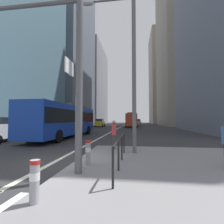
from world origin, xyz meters
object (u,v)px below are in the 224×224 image
object	(u,v)px
car_receding_far	(131,122)
bollard_left	(35,179)
bollard_right	(78,154)
bollard_back	(88,151)
car_oncoming_mid	(100,123)
car_receding_near	(138,122)
traffic_signal_gantry	(21,49)
street_lamp_post	(134,49)
pedestrian_walking	(114,133)
city_bus_red_receding	(131,119)
sedan_white_oncoming	(4,129)
city_bus_blue_oncoming	(65,119)

from	to	relation	value
car_receding_far	bollard_left	distance (m)	62.64
bollard_right	bollard_back	world-z (taller)	bollard_back
car_oncoming_mid	car_receding_near	xyz separation A→B (m)	(9.39, 15.28, -0.00)
car_receding_near	traffic_signal_gantry	xyz separation A→B (m)	(-4.80, -49.35, 3.12)
car_receding_far	street_lamp_post	distance (m)	57.67
car_oncoming_mid	pedestrian_walking	distance (m)	30.72
car_oncoming_mid	bollard_right	size ratio (longest dim) A/B	5.25
bollard_back	pedestrian_walking	world-z (taller)	pedestrian_walking
bollard_left	bollard_back	xyz separation A→B (m)	(0.27, 2.76, 0.02)
city_bus_red_receding	car_receding_far	distance (m)	25.06
city_bus_red_receding	street_lamp_post	bearing A→B (deg)	-88.60
bollard_right	sedan_white_oncoming	bearing A→B (deg)	142.05
car_receding_far	bollard_right	world-z (taller)	car_receding_far
car_receding_far	pedestrian_walking	bearing A→B (deg)	-89.87
car_receding_near	traffic_signal_gantry	size ratio (longest dim) A/B	0.69
car_oncoming_mid	car_receding_near	bearing A→B (deg)	58.41
bollard_left	bollard_right	bearing A→B (deg)	89.25
bollard_left	sedan_white_oncoming	bearing A→B (deg)	133.45
bollard_left	pedestrian_walking	xyz separation A→B (m)	(0.79, 6.04, 0.40)
sedan_white_oncoming	car_oncoming_mid	bearing A→B (deg)	85.23
sedan_white_oncoming	bollard_left	xyz separation A→B (m)	(8.61, -9.09, -0.38)
car_receding_near	pedestrian_walking	xyz separation A→B (m)	(-2.24, -45.15, 0.02)
car_oncoming_mid	pedestrian_walking	size ratio (longest dim) A/B	2.86
car_oncoming_mid	bollard_back	size ratio (longest dim) A/B	5.18
traffic_signal_gantry	street_lamp_post	size ratio (longest dim) A/B	0.75
bollard_left	bollard_right	size ratio (longest dim) A/B	0.97
sedan_white_oncoming	bollard_left	world-z (taller)	sedan_white_oncoming
car_receding_near	city_bus_red_receding	bearing A→B (deg)	-97.97
car_oncoming_mid	bollard_back	bearing A→B (deg)	-78.68
city_bus_blue_oncoming	car_oncoming_mid	world-z (taller)	city_bus_blue_oncoming
city_bus_blue_oncoming	bollard_back	distance (m)	11.24
car_receding_far	bollard_left	world-z (taller)	car_receding_far
city_bus_blue_oncoming	car_receding_near	size ratio (longest dim) A/B	2.83
car_oncoming_mid	pedestrian_walking	bearing A→B (deg)	-76.53
traffic_signal_gantry	bollard_right	distance (m)	3.95
car_oncoming_mid	traffic_signal_gantry	xyz separation A→B (m)	(4.60, -34.07, 3.12)
car_oncoming_mid	traffic_signal_gantry	world-z (taller)	traffic_signal_gantry
car_oncoming_mid	bollard_right	xyz separation A→B (m)	(6.40, -33.57, -0.36)
city_bus_blue_oncoming	city_bus_red_receding	size ratio (longest dim) A/B	1.03
city_bus_blue_oncoming	sedan_white_oncoming	size ratio (longest dim) A/B	2.71
city_bus_blue_oncoming	sedan_white_oncoming	bearing A→B (deg)	-135.91
car_receding_far	city_bus_blue_oncoming	bearing A→B (deg)	-96.38
car_receding_far	bollard_right	size ratio (longest dim) A/B	4.76
city_bus_red_receding	bollard_right	size ratio (longest dim) A/B	13.51
street_lamp_post	pedestrian_walking	xyz separation A→B (m)	(-1.13, 0.90, -4.27)
city_bus_red_receding	bollard_left	world-z (taller)	city_bus_red_receding
city_bus_red_receding	traffic_signal_gantry	xyz separation A→B (m)	(-2.89, -35.75, 2.27)
city_bus_blue_oncoming	car_receding_near	xyz separation A→B (m)	(7.95, 38.54, -0.85)
traffic_signal_gantry	street_lamp_post	xyz separation A→B (m)	(3.69, 3.29, 1.18)
city_bus_blue_oncoming	pedestrian_walking	xyz separation A→B (m)	(5.72, -6.61, -0.83)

